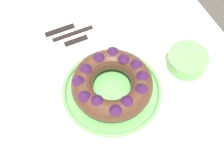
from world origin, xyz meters
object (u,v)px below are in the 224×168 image
bundt_cake (112,83)px  serving_knife (73,26)px  side_bowl (187,60)px  fork (85,30)px  cake_knife (86,37)px  serving_dish (112,91)px

bundt_cake → serving_knife: size_ratio=1.04×
bundt_cake → side_bowl: bundt_cake is taller
bundt_cake → side_bowl: (0.00, 0.26, -0.03)m
bundt_cake → fork: bearing=176.3°
cake_knife → side_bowl: side_bowl is taller
bundt_cake → cake_knife: size_ratio=1.34×
serving_dish → serving_knife: size_ratio=1.31×
bundt_cake → serving_knife: bearing=-177.2°
fork → cake_knife: (0.03, -0.01, 0.00)m
fork → serving_knife: (-0.03, -0.03, -0.00)m
fork → cake_knife: cake_knife is taller
bundt_cake → fork: size_ratio=1.19×
bundt_cake → cake_knife: bundt_cake is taller
serving_dish → fork: (-0.26, 0.02, -0.01)m
side_bowl → bundt_cake: bearing=-91.0°
cake_knife → serving_knife: bearing=-157.1°
serving_knife → cake_knife: bearing=18.1°
side_bowl → serving_dish: bearing=-91.0°
fork → side_bowl: side_bowl is taller
serving_dish → bundt_cake: (0.00, -0.00, 0.04)m
serving_dish → side_bowl: 0.26m
serving_dish → bundt_cake: bearing=-8.2°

